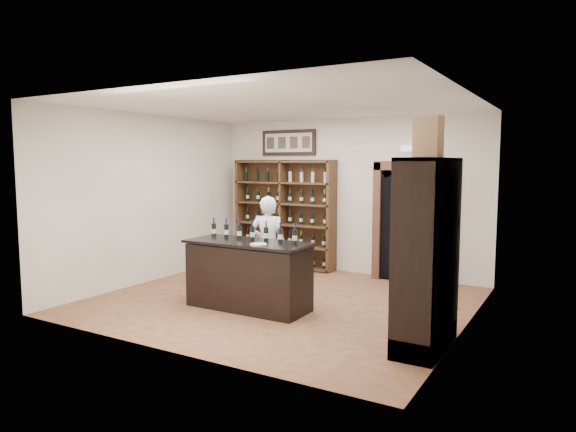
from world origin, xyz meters
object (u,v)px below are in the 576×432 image
object	(u,v)px
tasting_counter	(248,275)
shopkeeper	(268,246)
side_cabinet	(429,284)
wine_crate	(428,137)
wine_shelf	(285,214)
counter_bottle_0	(214,230)

from	to	relation	value
tasting_counter	shopkeeper	distance (m)	0.90
tasting_counter	side_cabinet	world-z (taller)	side_cabinet
shopkeeper	wine_crate	bearing A→B (deg)	135.44
tasting_counter	shopkeeper	world-z (taller)	shopkeeper
side_cabinet	wine_crate	world-z (taller)	wine_crate
wine_shelf	side_cabinet	xyz separation A→B (m)	(3.82, -3.23, -0.35)
wine_crate	counter_bottle_0	bearing A→B (deg)	-168.42
wine_shelf	shopkeeper	size ratio (longest dim) A/B	1.37
tasting_counter	side_cabinet	bearing A→B (deg)	-6.28
counter_bottle_0	side_cabinet	distance (m)	3.49
wine_crate	shopkeeper	bearing A→B (deg)	177.04
wine_shelf	tasting_counter	size ratio (longest dim) A/B	1.17
wine_shelf	side_cabinet	size ratio (longest dim) A/B	1.00
side_cabinet	wine_crate	bearing A→B (deg)	171.36
tasting_counter	shopkeeper	bearing A→B (deg)	102.61
wine_shelf	shopkeeper	bearing A→B (deg)	-66.55
tasting_counter	shopkeeper	xyz separation A→B (m)	(-0.18, 0.82, 0.31)
tasting_counter	wine_crate	bearing A→B (deg)	-6.23
wine_shelf	shopkeeper	distance (m)	2.32
counter_bottle_0	wine_crate	size ratio (longest dim) A/B	0.65
side_cabinet	shopkeeper	bearing A→B (deg)	158.95
tasting_counter	counter_bottle_0	bearing A→B (deg)	171.24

